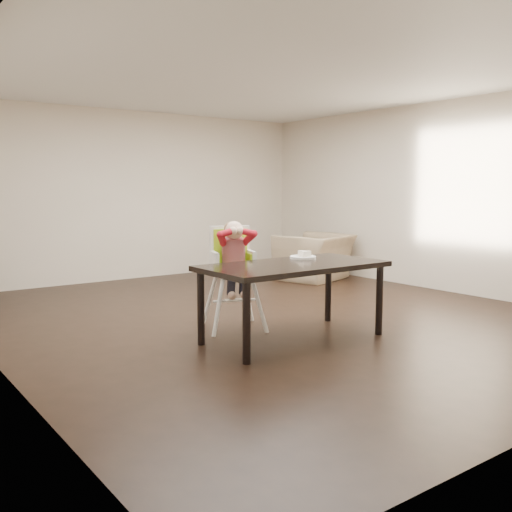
{
  "coord_description": "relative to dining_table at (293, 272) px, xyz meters",
  "views": [
    {
      "loc": [
        -3.99,
        -5.12,
        1.47
      ],
      "look_at": [
        -0.59,
        -0.51,
        0.79
      ],
      "focal_mm": 40.0,
      "sensor_mm": 36.0,
      "label": 1
    }
  ],
  "objects": [
    {
      "name": "high_chair",
      "position": [
        -0.21,
        0.73,
        0.13
      ],
      "size": [
        0.6,
        0.6,
        1.13
      ],
      "rotation": [
        0.0,
        0.0,
        -0.35
      ],
      "color": "white",
      "rests_on": "ground"
    },
    {
      "name": "dining_table",
      "position": [
        0.0,
        0.0,
        0.0
      ],
      "size": [
        1.8,
        0.9,
        0.75
      ],
      "color": "black",
      "rests_on": "ground"
    },
    {
      "name": "armchair",
      "position": [
        2.67,
        2.63,
        -0.18
      ],
      "size": [
        1.28,
        1.02,
        0.97
      ],
      "primitive_type": "imported",
      "rotation": [
        0.0,
        0.0,
        3.44
      ],
      "color": "#967F5F",
      "rests_on": "ground"
    },
    {
      "name": "room_walls",
      "position": [
        0.47,
        0.96,
        1.18
      ],
      "size": [
        6.02,
        7.02,
        2.71
      ],
      "color": "beige",
      "rests_on": "ground"
    },
    {
      "name": "plate",
      "position": [
        0.33,
        0.23,
        0.11
      ],
      "size": [
        0.33,
        0.33,
        0.08
      ],
      "rotation": [
        0.0,
        0.0,
        -0.26
      ],
      "color": "white",
      "rests_on": "dining_table"
    },
    {
      "name": "ground",
      "position": [
        0.47,
        0.96,
        -0.67
      ],
      "size": [
        7.0,
        7.0,
        0.0
      ],
      "primitive_type": "plane",
      "color": "black",
      "rests_on": "ground"
    }
  ]
}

